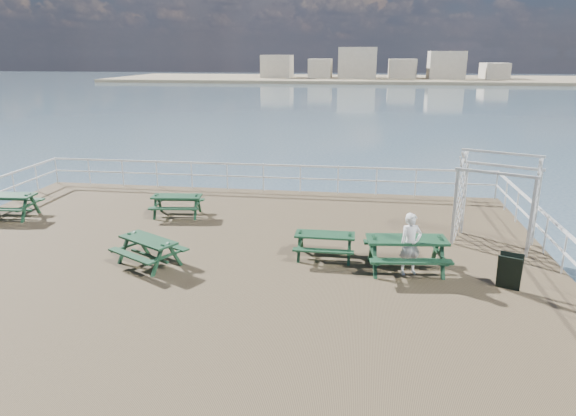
# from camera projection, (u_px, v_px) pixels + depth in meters

# --- Properties ---
(ground) EXTENTS (18.00, 14.00, 0.30)m
(ground) POSITION_uv_depth(u_px,v_px,m) (217.00, 260.00, 14.03)
(ground) COLOR brown
(ground) RESTS_ON ground
(sea_backdrop) EXTENTS (300.00, 300.00, 9.20)m
(sea_backdrop) POSITION_uv_depth(u_px,v_px,m) (396.00, 75.00, 139.47)
(sea_backdrop) COLOR #3C5366
(sea_backdrop) RESTS_ON ground
(railing) EXTENTS (17.77, 13.76, 1.10)m
(railing) POSITION_uv_depth(u_px,v_px,m) (236.00, 198.00, 16.17)
(railing) COLOR silver
(railing) RESTS_ON ground
(picnic_table_a) EXTENTS (1.91, 1.57, 0.89)m
(picnic_table_a) POSITION_uv_depth(u_px,v_px,m) (7.00, 201.00, 17.02)
(picnic_table_a) COLOR #13341F
(picnic_table_a) RESTS_ON ground
(picnic_table_b) EXTENTS (1.76, 1.48, 0.79)m
(picnic_table_b) POSITION_uv_depth(u_px,v_px,m) (177.00, 201.00, 17.20)
(picnic_table_b) COLOR #13341F
(picnic_table_b) RESTS_ON ground
(picnic_table_c) EXTENTS (1.58, 1.28, 0.77)m
(picnic_table_c) POSITION_uv_depth(u_px,v_px,m) (325.00, 240.00, 13.64)
(picnic_table_c) COLOR #13341F
(picnic_table_c) RESTS_ON ground
(picnic_table_d) EXTENTS (2.07, 1.95, 0.80)m
(picnic_table_d) POSITION_uv_depth(u_px,v_px,m) (148.00, 246.00, 13.19)
(picnic_table_d) COLOR #13341F
(picnic_table_d) RESTS_ON ground
(picnic_table_e) EXTENTS (2.14, 1.80, 0.96)m
(picnic_table_e) POSITION_uv_depth(u_px,v_px,m) (406.00, 247.00, 12.83)
(picnic_table_e) COLOR #13341F
(picnic_table_e) RESTS_ON ground
(trellis_arbor) EXTENTS (2.44, 1.91, 2.68)m
(trellis_arbor) POSITION_uv_depth(u_px,v_px,m) (496.00, 204.00, 14.40)
(trellis_arbor) COLOR silver
(trellis_arbor) RESTS_ON ground
(sandwich_board) EXTENTS (0.63, 0.56, 0.86)m
(sandwich_board) POSITION_uv_depth(u_px,v_px,m) (509.00, 272.00, 11.83)
(sandwich_board) COLOR black
(sandwich_board) RESTS_ON ground
(person) EXTENTS (0.67, 0.56, 1.56)m
(person) POSITION_uv_depth(u_px,v_px,m) (410.00, 244.00, 12.56)
(person) COLOR white
(person) RESTS_ON ground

